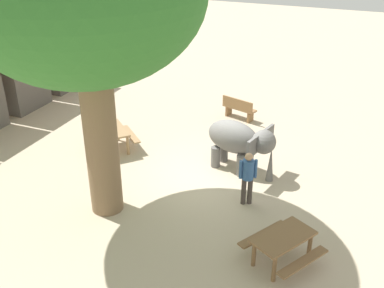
% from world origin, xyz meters
% --- Properties ---
extents(ground_plane, '(60.00, 60.00, 0.00)m').
position_xyz_m(ground_plane, '(0.00, 0.00, 0.00)').
color(ground_plane, '#BAA88C').
extents(elephant, '(1.64, 2.38, 1.64)m').
position_xyz_m(elephant, '(0.73, -0.71, 1.05)').
color(elephant, slate).
rests_on(elephant, ground_plane).
extents(person_handler, '(0.32, 0.46, 1.62)m').
position_xyz_m(person_handler, '(-1.01, -1.48, 0.95)').
color(person_handler, '#3F3833').
rests_on(person_handler, ground_plane).
extents(wooden_bench, '(0.81, 1.46, 0.88)m').
position_xyz_m(wooden_bench, '(4.61, 0.49, 0.47)').
color(wooden_bench, olive).
rests_on(wooden_bench, ground_plane).
extents(picnic_table_near, '(2.04, 2.03, 0.78)m').
position_xyz_m(picnic_table_near, '(-3.06, -2.94, 0.59)').
color(picnic_table_near, brown).
rests_on(picnic_table_near, ground_plane).
extents(picnic_table_far, '(2.10, 2.11, 0.78)m').
position_xyz_m(picnic_table_far, '(0.47, 3.74, 0.59)').
color(picnic_table_far, '#9E7A51').
rests_on(picnic_table_far, ground_plane).
extents(market_stall_red, '(2.50, 2.50, 2.52)m').
position_xyz_m(market_stall_red, '(2.34, 9.52, 1.14)').
color(market_stall_red, '#59514C').
rests_on(market_stall_red, ground_plane).
extents(market_stall_white, '(2.50, 2.50, 2.52)m').
position_xyz_m(market_stall_white, '(4.94, 9.52, 1.14)').
color(market_stall_white, '#59514C').
rests_on(market_stall_white, ground_plane).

